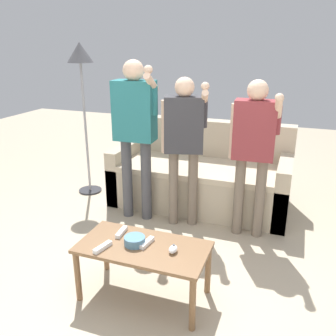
{
  "coord_description": "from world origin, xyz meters",
  "views": [
    {
      "loc": [
        0.8,
        -2.28,
        1.79
      ],
      "look_at": [
        -0.15,
        0.32,
        0.81
      ],
      "focal_mm": 38.76,
      "sensor_mm": 36.0,
      "label": 1
    }
  ],
  "objects_px": {
    "coffee_table": "(143,253)",
    "player_left": "(135,123)",
    "floor_lamp": "(81,68)",
    "couch": "(201,177)",
    "game_remote_wand_far": "(103,247)",
    "snack_bowl": "(135,241)",
    "player_center": "(184,136)",
    "game_remote_wand_near": "(147,243)",
    "game_remote_nunchuk": "(173,249)",
    "player_right": "(254,142)",
    "game_remote_wand_spare": "(121,232)"
  },
  "relations": [
    {
      "from": "player_center",
      "to": "floor_lamp",
      "type": "bearing_deg",
      "value": 163.36
    },
    {
      "from": "couch",
      "to": "player_left",
      "type": "xyz_separation_m",
      "value": [
        -0.54,
        -0.59,
        0.71
      ]
    },
    {
      "from": "game_remote_wand_far",
      "to": "snack_bowl",
      "type": "bearing_deg",
      "value": 36.11
    },
    {
      "from": "snack_bowl",
      "to": "game_remote_wand_near",
      "type": "height_order",
      "value": "snack_bowl"
    },
    {
      "from": "couch",
      "to": "player_right",
      "type": "height_order",
      "value": "player_right"
    },
    {
      "from": "player_left",
      "to": "game_remote_wand_far",
      "type": "height_order",
      "value": "player_left"
    },
    {
      "from": "game_remote_nunchuk",
      "to": "player_right",
      "type": "relative_size",
      "value": 0.06
    },
    {
      "from": "player_center",
      "to": "game_remote_wand_near",
      "type": "bearing_deg",
      "value": -84.89
    },
    {
      "from": "game_remote_wand_near",
      "to": "player_left",
      "type": "bearing_deg",
      "value": 118.11
    },
    {
      "from": "player_left",
      "to": "game_remote_wand_spare",
      "type": "xyz_separation_m",
      "value": [
        0.37,
        -1.06,
        -0.59
      ]
    },
    {
      "from": "game_remote_nunchuk",
      "to": "player_center",
      "type": "xyz_separation_m",
      "value": [
        -0.31,
        1.19,
        0.49
      ]
    },
    {
      "from": "player_right",
      "to": "game_remote_wand_near",
      "type": "distance_m",
      "value": 1.38
    },
    {
      "from": "couch",
      "to": "snack_bowl",
      "type": "bearing_deg",
      "value": -90.6
    },
    {
      "from": "player_right",
      "to": "game_remote_wand_far",
      "type": "relative_size",
      "value": 9.01
    },
    {
      "from": "game_remote_nunchuk",
      "to": "player_left",
      "type": "distance_m",
      "value": 1.53
    },
    {
      "from": "couch",
      "to": "game_remote_wand_far",
      "type": "height_order",
      "value": "couch"
    },
    {
      "from": "game_remote_wand_near",
      "to": "floor_lamp",
      "type": "bearing_deg",
      "value": 133.03
    },
    {
      "from": "player_center",
      "to": "snack_bowl",
      "type": "bearing_deg",
      "value": -88.99
    },
    {
      "from": "floor_lamp",
      "to": "player_right",
      "type": "distance_m",
      "value": 2.13
    },
    {
      "from": "floor_lamp",
      "to": "game_remote_wand_near",
      "type": "xyz_separation_m",
      "value": [
        1.46,
        -1.56,
        -1.06
      ]
    },
    {
      "from": "couch",
      "to": "game_remote_wand_spare",
      "type": "height_order",
      "value": "couch"
    },
    {
      "from": "player_right",
      "to": "game_remote_wand_spare",
      "type": "height_order",
      "value": "player_right"
    },
    {
      "from": "snack_bowl",
      "to": "player_right",
      "type": "distance_m",
      "value": 1.43
    },
    {
      "from": "coffee_table",
      "to": "game_remote_wand_far",
      "type": "height_order",
      "value": "game_remote_wand_far"
    },
    {
      "from": "snack_bowl",
      "to": "game_remote_wand_near",
      "type": "relative_size",
      "value": 0.96
    },
    {
      "from": "snack_bowl",
      "to": "player_left",
      "type": "xyz_separation_m",
      "value": [
        -0.52,
        1.16,
        0.57
      ]
    },
    {
      "from": "couch",
      "to": "game_remote_wand_spare",
      "type": "relative_size",
      "value": 12.42
    },
    {
      "from": "coffee_table",
      "to": "game_remote_wand_spare",
      "type": "height_order",
      "value": "game_remote_wand_spare"
    },
    {
      "from": "player_left",
      "to": "game_remote_wand_near",
      "type": "distance_m",
      "value": 1.41
    },
    {
      "from": "coffee_table",
      "to": "snack_bowl",
      "type": "bearing_deg",
      "value": -177.39
    },
    {
      "from": "snack_bowl",
      "to": "floor_lamp",
      "type": "distance_m",
      "value": 2.35
    },
    {
      "from": "player_right",
      "to": "game_remote_wand_spare",
      "type": "xyz_separation_m",
      "value": [
        -0.79,
        -1.09,
        -0.49
      ]
    },
    {
      "from": "coffee_table",
      "to": "game_remote_wand_spare",
      "type": "bearing_deg",
      "value": 156.1
    },
    {
      "from": "coffee_table",
      "to": "snack_bowl",
      "type": "distance_m",
      "value": 0.11
    },
    {
      "from": "snack_bowl",
      "to": "player_right",
      "type": "relative_size",
      "value": 0.1
    },
    {
      "from": "coffee_table",
      "to": "player_right",
      "type": "height_order",
      "value": "player_right"
    },
    {
      "from": "coffee_table",
      "to": "player_left",
      "type": "relative_size",
      "value": 0.57
    },
    {
      "from": "player_right",
      "to": "snack_bowl",
      "type": "bearing_deg",
      "value": -118.23
    },
    {
      "from": "floor_lamp",
      "to": "player_right",
      "type": "relative_size",
      "value": 1.2
    },
    {
      "from": "couch",
      "to": "game_remote_wand_far",
      "type": "bearing_deg",
      "value": -96.1
    },
    {
      "from": "game_remote_wand_far",
      "to": "floor_lamp",
      "type": "bearing_deg",
      "value": 124.71
    },
    {
      "from": "game_remote_nunchuk",
      "to": "player_center",
      "type": "relative_size",
      "value": 0.06
    },
    {
      "from": "snack_bowl",
      "to": "player_center",
      "type": "distance_m",
      "value": 1.28
    },
    {
      "from": "game_remote_nunchuk",
      "to": "game_remote_wand_near",
      "type": "distance_m",
      "value": 0.21
    },
    {
      "from": "coffee_table",
      "to": "floor_lamp",
      "type": "relative_size",
      "value": 0.52
    },
    {
      "from": "game_remote_nunchuk",
      "to": "player_left",
      "type": "height_order",
      "value": "player_left"
    },
    {
      "from": "player_center",
      "to": "game_remote_wand_near",
      "type": "relative_size",
      "value": 9.45
    },
    {
      "from": "couch",
      "to": "player_center",
      "type": "xyz_separation_m",
      "value": [
        -0.04,
        -0.56,
        0.62
      ]
    },
    {
      "from": "coffee_table",
      "to": "player_left",
      "type": "height_order",
      "value": "player_left"
    },
    {
      "from": "game_remote_wand_near",
      "to": "game_remote_wand_spare",
      "type": "xyz_separation_m",
      "value": [
        -0.24,
        0.07,
        -0.0
      ]
    }
  ]
}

